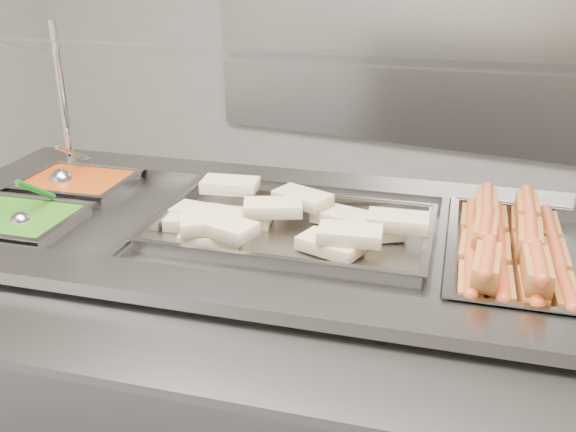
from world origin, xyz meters
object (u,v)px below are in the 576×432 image
at_px(pan_hotdogs, 524,266).
at_px(ladle, 62,179).
at_px(pan_wraps, 292,234).
at_px(sneeze_guard, 291,63).
at_px(serving_spoon, 23,216).
at_px(steam_counter, 271,367).

xyz_separation_m(pan_hotdogs, ladle, (-1.44, -0.10, 0.05)).
bearing_deg(ladle, pan_wraps, -0.32).
height_order(sneeze_guard, serving_spoon, sneeze_guard).
bearing_deg(sneeze_guard, pan_wraps, -65.02).
bearing_deg(pan_hotdogs, steam_counter, -170.37).
relative_size(ladle, serving_spoon, 1.10).
relative_size(pan_hotdogs, serving_spoon, 3.36).
height_order(pan_hotdogs, pan_wraps, same).
bearing_deg(ladle, pan_hotdogs, 3.93).
distance_m(pan_wraps, ladle, 0.83).
xyz_separation_m(sneeze_guard, pan_hotdogs, (0.71, -0.12, -0.44)).
height_order(steam_counter, serving_spoon, serving_spoon).
bearing_deg(pan_wraps, pan_hotdogs, 9.63).
bearing_deg(sneeze_guard, serving_spoon, -139.44).
bearing_deg(sneeze_guard, steam_counter, -80.37).
height_order(ladle, serving_spoon, ladle).
height_order(pan_hotdogs, serving_spoon, serving_spoon).
xyz_separation_m(steam_counter, ladle, (-0.76, 0.02, 0.50)).
relative_size(sneeze_guard, ladle, 8.57).
height_order(steam_counter, pan_wraps, pan_wraps).
bearing_deg(pan_hotdogs, pan_wraps, -170.37).
distance_m(steam_counter, ladle, 0.91).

